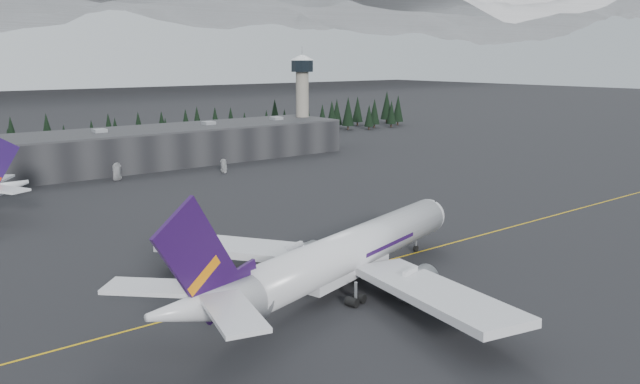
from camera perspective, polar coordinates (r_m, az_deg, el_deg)
ground at (r=118.33m, az=6.00°, el=-5.88°), size 1400.00×1400.00×0.00m
taxiline at (r=116.97m, az=6.68°, el=-6.11°), size 400.00×0.40×0.02m
terminal at (r=222.20m, az=-16.93°, el=3.82°), size 160.00×30.00×12.60m
control_tower at (r=259.38m, az=-1.63°, el=9.26°), size 10.00×10.00×37.70m
treeline at (r=256.69m, az=-19.97°, el=4.94°), size 360.00×20.00×15.00m
jet_main at (r=97.61m, az=1.30°, el=-6.08°), size 70.33×63.83×21.13m
gse_vehicle_a at (r=199.35m, az=-18.08°, el=1.22°), size 4.29×6.05×1.53m
gse_vehicle_b at (r=204.37m, az=-8.74°, el=1.95°), size 4.97×3.55×1.57m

